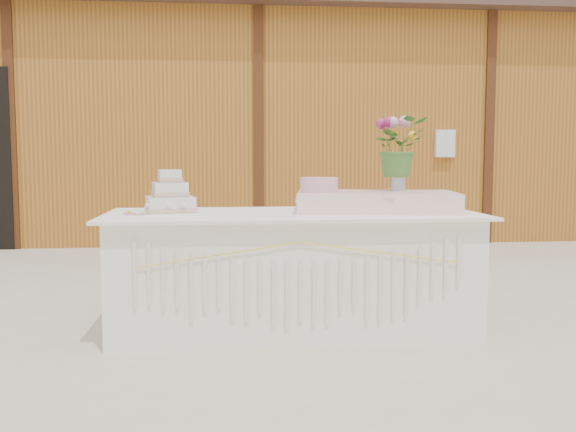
% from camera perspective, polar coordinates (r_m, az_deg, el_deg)
% --- Properties ---
extents(ground, '(80.00, 80.00, 0.00)m').
position_cam_1_polar(ground, '(4.29, 0.40, -10.01)').
color(ground, beige).
rests_on(ground, ground).
extents(barn, '(12.60, 4.60, 3.30)m').
position_cam_1_polar(barn, '(10.13, -3.30, 8.37)').
color(barn, '#A56622').
rests_on(barn, ground).
extents(cake_table, '(2.40, 1.00, 0.77)m').
position_cam_1_polar(cake_table, '(4.19, 0.42, -4.92)').
color(cake_table, white).
rests_on(cake_table, ground).
extents(wedding_cake, '(0.36, 0.36, 0.28)m').
position_cam_1_polar(wedding_cake, '(4.25, -10.43, 1.61)').
color(wedding_cake, silver).
rests_on(wedding_cake, cake_table).
extents(pink_cake_stand, '(0.31, 0.31, 0.23)m').
position_cam_1_polar(pink_cake_stand, '(4.18, 2.78, 2.07)').
color(pink_cake_stand, white).
rests_on(pink_cake_stand, cake_table).
extents(satin_runner, '(1.11, 0.74, 0.13)m').
position_cam_1_polar(satin_runner, '(4.28, 7.83, 1.28)').
color(satin_runner, beige).
rests_on(satin_runner, cake_table).
extents(flower_vase, '(0.11, 0.11, 0.14)m').
position_cam_1_polar(flower_vase, '(4.39, 9.74, 3.15)').
color(flower_vase, '#B6B7BC').
rests_on(flower_vase, satin_runner).
extents(bouquet, '(0.43, 0.40, 0.40)m').
position_cam_1_polar(bouquet, '(4.39, 9.80, 6.71)').
color(bouquet, '#3F6D2B').
rests_on(bouquet, flower_vase).
extents(loose_flowers, '(0.25, 0.38, 0.02)m').
position_cam_1_polar(loose_flowers, '(4.23, -13.49, 0.39)').
color(loose_flowers, pink).
rests_on(loose_flowers, cake_table).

